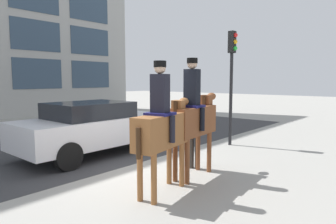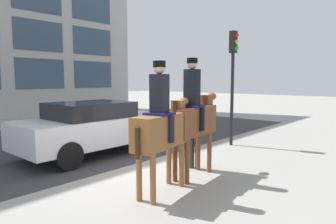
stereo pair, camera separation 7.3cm
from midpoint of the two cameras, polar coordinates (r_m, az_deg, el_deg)
name	(u,v)px [view 2 (the right image)]	position (r m, az deg, el deg)	size (l,w,h in m)	color
ground_plane	(138,171)	(7.60, -5.39, -11.05)	(80.00, 80.00, 0.00)	#9E9B93
road_surface	(46,144)	(11.43, -22.09, -5.63)	(21.93, 8.50, 0.01)	#38383A
mounted_horse_lead	(162,127)	(5.85, -0.75, -2.89)	(1.88, 0.70, 2.60)	brown
mounted_horse_companion	(194,117)	(6.89, 5.26, -1.03)	(1.88, 0.65, 2.73)	brown
pedestrian_bystander	(195,131)	(7.55, 5.44, -3.62)	(0.80, 0.61, 1.64)	#332D28
street_car_near_lane	(93,127)	(9.28, -13.85, -2.72)	(4.49, 2.07, 1.58)	silver
traffic_light	(233,69)	(10.44, 12.49, 7.96)	(0.24, 0.29, 3.87)	black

